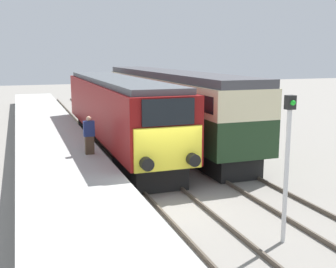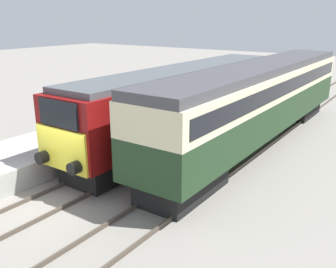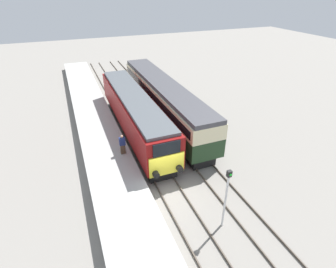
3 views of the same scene
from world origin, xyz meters
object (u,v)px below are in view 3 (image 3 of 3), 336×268
locomotive (134,112)px  signal_post (226,195)px  person_on_platform (122,145)px  passenger_carriage (163,98)px

locomotive → signal_post: 12.49m
person_on_platform → locomotive: bearing=63.5°
locomotive → passenger_carriage: 3.74m
locomotive → person_on_platform: bearing=-116.5°
passenger_carriage → person_on_platform: (-5.54, -5.84, -0.74)m
locomotive → person_on_platform: locomotive is taller
signal_post → person_on_platform: bearing=115.4°
passenger_carriage → signal_post: 14.01m
locomotive → passenger_carriage: bearing=24.4°
locomotive → signal_post: signal_post is taller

